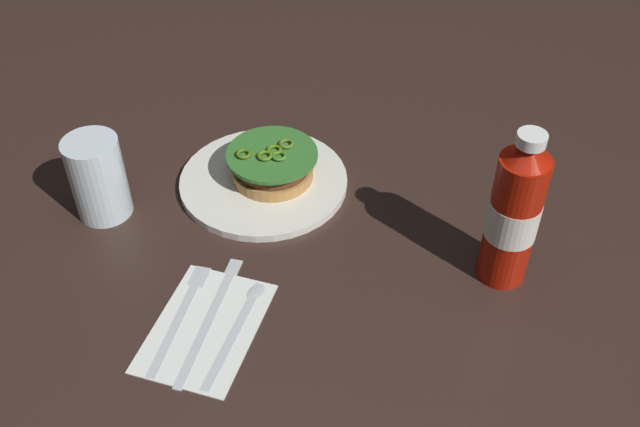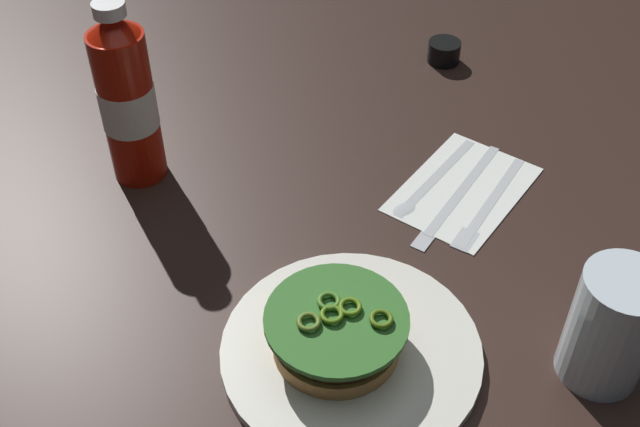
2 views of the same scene
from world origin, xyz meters
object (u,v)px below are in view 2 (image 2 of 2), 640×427
(napkin, at_px, (463,189))
(spoon_utensil, at_px, (424,187))
(fork_utensil, at_px, (486,208))
(ketchup_bottle, at_px, (127,101))
(burger_sandwich, at_px, (336,332))
(water_glass, at_px, (611,327))
(butter_knife, at_px, (454,199))
(dinner_plate, at_px, (351,351))
(condiment_cup, at_px, (444,52))

(napkin, relative_size, spoon_utensil, 1.05)
(napkin, distance_m, fork_utensil, 0.04)
(spoon_utensil, bearing_deg, ketchup_bottle, -41.64)
(burger_sandwich, height_order, ketchup_bottle, ketchup_bottle)
(spoon_utensil, height_order, fork_utensil, same)
(burger_sandwich, distance_m, fork_utensil, 0.28)
(ketchup_bottle, relative_size, water_glass, 1.83)
(burger_sandwich, bearing_deg, napkin, -158.71)
(burger_sandwich, bearing_deg, water_glass, 140.29)
(butter_knife, bearing_deg, napkin, -158.65)
(dinner_plate, height_order, ketchup_bottle, ketchup_bottle)
(fork_utensil, bearing_deg, water_glass, 71.89)
(water_glass, distance_m, fork_utensil, 0.24)
(condiment_cup, height_order, spoon_utensil, condiment_cup)
(dinner_plate, height_order, fork_utensil, dinner_plate)
(condiment_cup, bearing_deg, napkin, 52.36)
(napkin, height_order, butter_knife, butter_knife)
(ketchup_bottle, bearing_deg, spoon_utensil, 138.36)
(napkin, distance_m, spoon_utensil, 0.05)
(dinner_plate, bearing_deg, spoon_utensil, -147.22)
(water_glass, height_order, butter_knife, water_glass)
(dinner_plate, relative_size, spoon_utensil, 1.45)
(water_glass, height_order, condiment_cup, water_glass)
(burger_sandwich, xyz_separation_m, condiment_cup, (-0.45, -0.34, -0.02))
(napkin, relative_size, butter_knife, 0.89)
(water_glass, bearing_deg, spoon_utensil, -97.71)
(ketchup_bottle, xyz_separation_m, napkin, (-0.30, 0.26, -0.11))
(ketchup_bottle, distance_m, fork_utensil, 0.44)
(spoon_utensil, bearing_deg, fork_utensil, 115.29)
(dinner_plate, bearing_deg, burger_sandwich, -37.85)
(napkin, bearing_deg, dinner_plate, 23.86)
(condiment_cup, distance_m, spoon_utensil, 0.30)
(spoon_utensil, relative_size, fork_utensil, 0.99)
(ketchup_bottle, bearing_deg, condiment_cup, 176.35)
(spoon_utensil, xyz_separation_m, fork_utensil, (-0.03, 0.07, 0.00))
(burger_sandwich, height_order, spoon_utensil, burger_sandwich)
(spoon_utensil, bearing_deg, napkin, 144.73)
(condiment_cup, bearing_deg, fork_utensil, 56.19)
(spoon_utensil, bearing_deg, dinner_plate, 32.78)
(dinner_plate, relative_size, fork_utensil, 1.44)
(dinner_plate, bearing_deg, butter_knife, -155.88)
(napkin, xyz_separation_m, butter_knife, (0.03, 0.01, 0.00))
(ketchup_bottle, distance_m, water_glass, 0.58)
(condiment_cup, bearing_deg, burger_sandwich, 36.76)
(dinner_plate, relative_size, butter_knife, 1.24)
(ketchup_bottle, xyz_separation_m, butter_knife, (-0.28, 0.27, -0.10))
(water_glass, distance_m, napkin, 0.29)
(butter_knife, bearing_deg, dinner_plate, 24.12)
(burger_sandwich, height_order, butter_knife, burger_sandwich)
(water_glass, bearing_deg, ketchup_bottle, -67.19)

